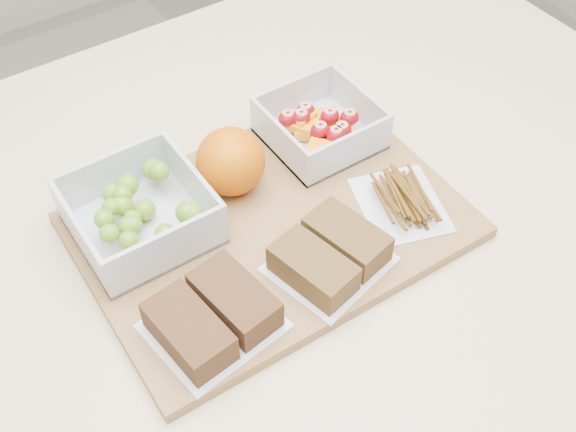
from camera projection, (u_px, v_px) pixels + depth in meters
name	position (u px, v px, depth m)	size (l,w,h in m)	color
counter	(278.00, 409.00, 1.17)	(1.20, 0.90, 0.90)	beige
cutting_board	(271.00, 225.00, 0.83)	(0.42, 0.30, 0.02)	olive
grape_container	(140.00, 212.00, 0.80)	(0.14, 0.14, 0.06)	silver
fruit_container	(320.00, 127.00, 0.90)	(0.13, 0.13, 0.05)	silver
orange	(231.00, 161.00, 0.83)	(0.08, 0.08, 0.08)	#D16004
sandwich_bag_left	(212.00, 316.00, 0.72)	(0.14, 0.12, 0.04)	silver
sandwich_bag_center	(330.00, 254.00, 0.77)	(0.14, 0.13, 0.04)	silver
pretzel_bag	(401.00, 198.00, 0.83)	(0.12, 0.14, 0.03)	silver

